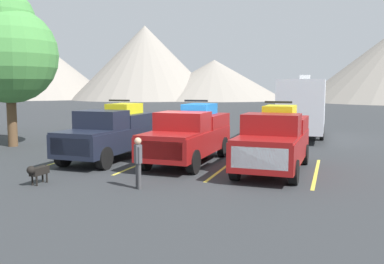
{
  "coord_description": "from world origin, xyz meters",
  "views": [
    {
      "loc": [
        5.61,
        -15.73,
        3.16
      ],
      "look_at": [
        0.0,
        1.0,
        1.2
      ],
      "focal_mm": 39.74,
      "sensor_mm": 36.0,
      "label": 1
    }
  ],
  "objects_px": {
    "dog": "(37,171)",
    "camper_trailer_a": "(303,105)",
    "pickup_truck_b": "(189,134)",
    "pickup_truck_c": "(274,139)",
    "person_a": "(138,159)",
    "pickup_truck_a": "(111,132)"
  },
  "relations": [
    {
      "from": "pickup_truck_b",
      "to": "pickup_truck_c",
      "type": "relative_size",
      "value": 1.04
    },
    {
      "from": "person_a",
      "to": "pickup_truck_b",
      "type": "bearing_deg",
      "value": 89.78
    },
    {
      "from": "pickup_truck_b",
      "to": "person_a",
      "type": "height_order",
      "value": "pickup_truck_b"
    },
    {
      "from": "pickup_truck_a",
      "to": "pickup_truck_c",
      "type": "xyz_separation_m",
      "value": [
        6.89,
        -0.17,
        0.0
      ]
    },
    {
      "from": "person_a",
      "to": "dog",
      "type": "distance_m",
      "value": 3.35
    },
    {
      "from": "pickup_truck_b",
      "to": "person_a",
      "type": "bearing_deg",
      "value": -90.22
    },
    {
      "from": "pickup_truck_a",
      "to": "pickup_truck_b",
      "type": "relative_size",
      "value": 0.94
    },
    {
      "from": "pickup_truck_b",
      "to": "person_a",
      "type": "relative_size",
      "value": 3.62
    },
    {
      "from": "camper_trailer_a",
      "to": "person_a",
      "type": "xyz_separation_m",
      "value": [
        -3.84,
        -14.6,
        -1.08
      ]
    },
    {
      "from": "person_a",
      "to": "dog",
      "type": "xyz_separation_m",
      "value": [
        -3.27,
        -0.55,
        -0.47
      ]
    },
    {
      "from": "person_a",
      "to": "camper_trailer_a",
      "type": "bearing_deg",
      "value": 75.28
    },
    {
      "from": "pickup_truck_a",
      "to": "pickup_truck_b",
      "type": "xyz_separation_m",
      "value": [
        3.37,
        0.48,
        0.0
      ]
    },
    {
      "from": "pickup_truck_b",
      "to": "dog",
      "type": "height_order",
      "value": "pickup_truck_b"
    },
    {
      "from": "pickup_truck_c",
      "to": "camper_trailer_a",
      "type": "xyz_separation_m",
      "value": [
        0.29,
        10.47,
        0.82
      ]
    },
    {
      "from": "pickup_truck_b",
      "to": "pickup_truck_c",
      "type": "height_order",
      "value": "pickup_truck_c"
    },
    {
      "from": "pickup_truck_b",
      "to": "pickup_truck_c",
      "type": "bearing_deg",
      "value": -10.29
    },
    {
      "from": "dog",
      "to": "camper_trailer_a",
      "type": "bearing_deg",
      "value": 64.86
    },
    {
      "from": "pickup_truck_a",
      "to": "person_a",
      "type": "distance_m",
      "value": 5.45
    },
    {
      "from": "pickup_truck_a",
      "to": "pickup_truck_b",
      "type": "distance_m",
      "value": 3.4
    },
    {
      "from": "camper_trailer_a",
      "to": "pickup_truck_b",
      "type": "bearing_deg",
      "value": -111.23
    },
    {
      "from": "camper_trailer_a",
      "to": "person_a",
      "type": "relative_size",
      "value": 5.46
    },
    {
      "from": "pickup_truck_c",
      "to": "camper_trailer_a",
      "type": "height_order",
      "value": "camper_trailer_a"
    }
  ]
}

